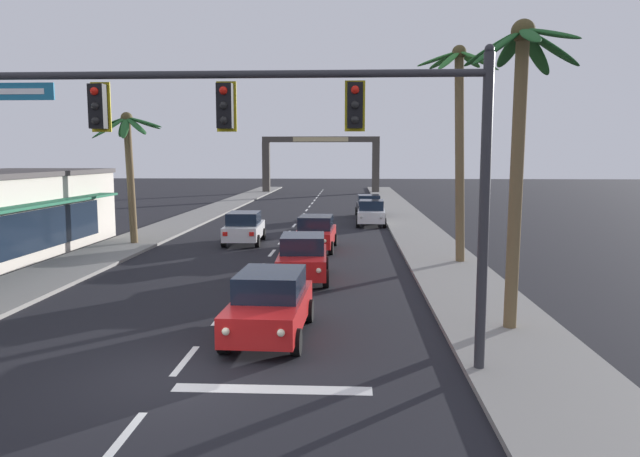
% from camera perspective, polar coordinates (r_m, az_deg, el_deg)
% --- Properties ---
extents(ground_plane, '(220.00, 220.00, 0.00)m').
position_cam_1_polar(ground_plane, '(13.40, -13.88, -13.52)').
color(ground_plane, black).
extents(sidewalk_right, '(3.20, 110.00, 0.14)m').
position_cam_1_polar(sidewalk_right, '(32.58, 10.04, -1.22)').
color(sidewalk_right, gray).
rests_on(sidewalk_right, ground).
extents(sidewalk_left, '(3.20, 110.00, 0.14)m').
position_cam_1_polar(sidewalk_left, '(34.32, -16.77, -1.00)').
color(sidewalk_left, gray).
rests_on(sidewalk_left, ground).
extents(lane_markings, '(4.28, 89.37, 0.01)m').
position_cam_1_polar(lane_markings, '(33.28, -2.87, -1.07)').
color(lane_markings, silver).
rests_on(lane_markings, ground).
extents(traffic_signal_mast, '(11.15, 0.41, 6.87)m').
position_cam_1_polar(traffic_signal_mast, '(12.54, -1.37, 9.00)').
color(traffic_signal_mast, '#2D2D33').
rests_on(traffic_signal_mast, ground).
extents(sedan_lead_at_stop_bar, '(2.07, 4.50, 1.68)m').
position_cam_1_polar(sedan_lead_at_stop_bar, '(15.58, -4.78, -7.15)').
color(sedan_lead_at_stop_bar, red).
rests_on(sedan_lead_at_stop_bar, ground).
extents(sedan_third_in_queue, '(2.09, 4.50, 1.68)m').
position_cam_1_polar(sedan_third_in_queue, '(22.54, -1.65, -2.73)').
color(sedan_third_in_queue, red).
rests_on(sedan_third_in_queue, ground).
extents(sedan_fifth_in_queue, '(2.08, 4.50, 1.68)m').
position_cam_1_polar(sedan_fifth_in_queue, '(29.62, -0.41, -0.40)').
color(sedan_fifth_in_queue, red).
rests_on(sedan_fifth_in_queue, ground).
extents(sedan_oncoming_far, '(2.08, 4.50, 1.68)m').
position_cam_1_polar(sedan_oncoming_far, '(32.02, -7.24, 0.10)').
color(sedan_oncoming_far, silver).
rests_on(sedan_oncoming_far, ground).
extents(sedan_parked_nearest_kerb, '(2.03, 4.48, 1.68)m').
position_cam_1_polar(sedan_parked_nearest_kerb, '(45.66, 4.67, 2.17)').
color(sedan_parked_nearest_kerb, black).
rests_on(sedan_parked_nearest_kerb, ground).
extents(sedan_parked_mid_kerb, '(2.07, 4.50, 1.68)m').
position_cam_1_polar(sedan_parked_mid_kerb, '(40.26, 4.91, 1.52)').
color(sedan_parked_mid_kerb, silver).
rests_on(sedan_parked_mid_kerb, ground).
extents(palm_left_second, '(3.95, 3.66, 6.86)m').
position_cam_1_polar(palm_left_second, '(32.38, -17.79, 7.20)').
color(palm_left_second, brown).
rests_on(palm_left_second, ground).
extents(palm_right_nearest, '(3.08, 3.39, 8.03)m').
position_cam_1_polar(palm_right_nearest, '(16.24, 18.52, 10.34)').
color(palm_right_nearest, brown).
rests_on(palm_right_nearest, ground).
extents(palm_right_second, '(3.41, 3.06, 9.19)m').
position_cam_1_polar(palm_right_second, '(26.07, 13.14, 9.99)').
color(palm_right_second, brown).
rests_on(palm_right_second, ground).
extents(town_gateway_arch, '(14.73, 0.90, 7.04)m').
position_cam_1_polar(town_gateway_arch, '(75.62, 0.07, 6.86)').
color(town_gateway_arch, '#423D38').
rests_on(town_gateway_arch, ground).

